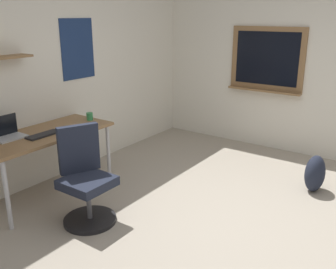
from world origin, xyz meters
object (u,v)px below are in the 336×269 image
object	(u,v)px
backpack	(315,173)
computer_mouse	(64,128)
desk	(45,139)
coffee_mug	(90,116)
keyboard	(43,135)
laptop	(7,133)
office_chair	(85,182)

from	to	relation	value
backpack	computer_mouse	bearing A→B (deg)	124.87
desk	coffee_mug	distance (m)	0.65
coffee_mug	keyboard	bearing A→B (deg)	-175.99
desk	keyboard	world-z (taller)	keyboard
laptop	coffee_mug	world-z (taller)	laptop
laptop	coffee_mug	bearing A→B (deg)	-11.19
coffee_mug	office_chair	bearing A→B (deg)	-137.20
desk	coffee_mug	xyz separation A→B (m)	(0.64, -0.03, 0.12)
office_chair	backpack	size ratio (longest dim) A/B	2.18
desk	laptop	size ratio (longest dim) A/B	4.77
office_chair	backpack	xyz separation A→B (m)	(1.96, -1.68, -0.19)
laptop	computer_mouse	distance (m)	0.59
desk	backpack	size ratio (longest dim) A/B	3.40
desk	backpack	bearing A→B (deg)	-52.85
keyboard	computer_mouse	distance (m)	0.28
laptop	coffee_mug	distance (m)	0.99
desk	keyboard	xyz separation A→B (m)	(-0.07, -0.08, 0.08)
keyboard	laptop	bearing A→B (deg)	136.87
laptop	computer_mouse	size ratio (longest dim) A/B	2.98
computer_mouse	keyboard	bearing A→B (deg)	180.00
desk	coffee_mug	bearing A→B (deg)	-3.08
office_chair	coffee_mug	distance (m)	1.11
office_chair	laptop	world-z (taller)	laptop
desk	office_chair	bearing A→B (deg)	-99.41
keyboard	coffee_mug	bearing A→B (deg)	4.01
keyboard	coffee_mug	distance (m)	0.72
keyboard	backpack	xyz separation A→B (m)	(1.91, -2.34, -0.54)
office_chair	keyboard	xyz separation A→B (m)	(0.05, 0.65, 0.35)
office_chair	desk	bearing A→B (deg)	80.59
office_chair	laptop	bearing A→B (deg)	103.16
office_chair	keyboard	bearing A→B (deg)	85.75
desk	coffee_mug	size ratio (longest dim) A/B	16.06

